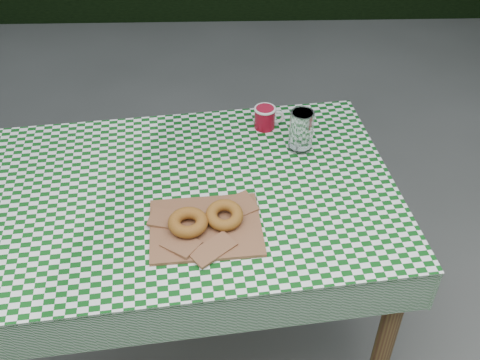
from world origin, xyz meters
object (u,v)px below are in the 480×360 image
at_px(coffee_mug, 265,118).
at_px(table, 196,273).
at_px(paper_bag, 206,227).
at_px(drinking_glass, 301,131).

bearing_deg(coffee_mug, table, -132.40).
relative_size(table, paper_bag, 3.97).
height_order(table, coffee_mug, coffee_mug).
relative_size(paper_bag, drinking_glass, 2.23).
distance_m(table, drinking_glass, 0.61).
xyz_separation_m(paper_bag, coffee_mug, (0.20, 0.50, 0.03)).
height_order(table, paper_bag, paper_bag).
xyz_separation_m(paper_bag, drinking_glass, (0.31, 0.37, 0.06)).
bearing_deg(table, coffee_mug, 46.29).
bearing_deg(paper_bag, drinking_glass, 50.39).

